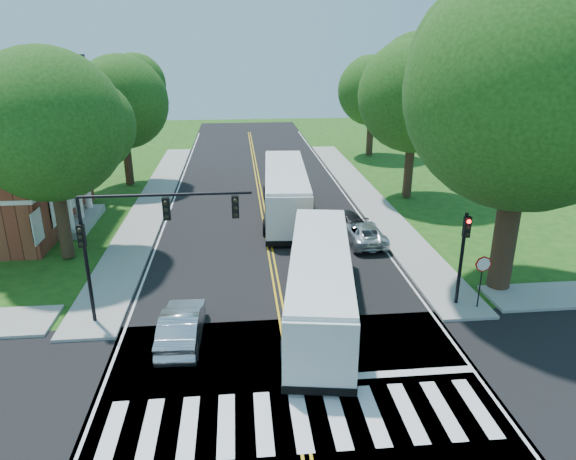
{
  "coord_description": "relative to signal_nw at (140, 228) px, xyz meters",
  "views": [
    {
      "loc": [
        -1.75,
        -13.97,
        11.56
      ],
      "look_at": [
        0.75,
        10.97,
        2.4
      ],
      "focal_mm": 32.0,
      "sensor_mm": 36.0,
      "label": 1
    }
  ],
  "objects": [
    {
      "name": "suv",
      "position": [
        11.65,
        8.33,
        -3.73
      ],
      "size": [
        2.16,
        4.61,
        1.27
      ],
      "primitive_type": "imported",
      "rotation": [
        0.0,
        0.0,
        3.15
      ],
      "color": "silver",
      "rests_on": "road"
    },
    {
      "name": "dark_sedan",
      "position": [
        11.03,
        11.36,
        -3.81
      ],
      "size": [
        2.78,
        4.17,
        1.12
      ],
      "primitive_type": "imported",
      "rotation": [
        0.0,
        0.0,
        3.48
      ],
      "color": "black",
      "rests_on": "road"
    },
    {
      "name": "signal_ne",
      "position": [
        14.06,
        0.01,
        -1.41
      ],
      "size": [
        0.3,
        0.46,
        4.4
      ],
      "color": "black",
      "rests_on": "ground"
    },
    {
      "name": "sidewalk_nw",
      "position": [
        -2.44,
        18.57,
        -4.3
      ],
      "size": [
        2.6,
        40.0,
        0.15
      ],
      "primitive_type": "cube",
      "color": "gray",
      "rests_on": "ground"
    },
    {
      "name": "road",
      "position": [
        5.86,
        11.57,
        -4.37
      ],
      "size": [
        14.0,
        96.0,
        0.01
      ],
      "primitive_type": "cube",
      "color": "black",
      "rests_on": "ground"
    },
    {
      "name": "tree_ne_big",
      "position": [
        16.86,
        1.57,
        5.24
      ],
      "size": [
        10.8,
        10.8,
        14.91
      ],
      "color": "#342614",
      "rests_on": "ground"
    },
    {
      "name": "tree_east_far",
      "position": [
        18.36,
        33.57,
        2.48
      ],
      "size": [
        7.2,
        7.2,
        10.34
      ],
      "color": "#342614",
      "rests_on": "ground"
    },
    {
      "name": "crosswalk",
      "position": [
        5.86,
        -6.93,
        -4.36
      ],
      "size": [
        12.6,
        3.0,
        0.01
      ],
      "primitive_type": "cube",
      "color": "silver",
      "rests_on": "road"
    },
    {
      "name": "stop_bar",
      "position": [
        9.36,
        -4.83,
        -4.36
      ],
      "size": [
        6.6,
        0.4,
        0.01
      ],
      "primitive_type": "cube",
      "color": "silver",
      "rests_on": "road"
    },
    {
      "name": "tree_west_far",
      "position": [
        -5.14,
        23.57,
        2.62
      ],
      "size": [
        7.6,
        7.6,
        10.67
      ],
      "color": "#342614",
      "rests_on": "ground"
    },
    {
      "name": "signal_nw",
      "position": [
        0.0,
        0.0,
        0.0
      ],
      "size": [
        7.15,
        0.46,
        5.66
      ],
      "color": "black",
      "rests_on": "ground"
    },
    {
      "name": "bus_follow",
      "position": [
        7.4,
        14.2,
        -2.59
      ],
      "size": [
        3.74,
        13.18,
        3.37
      ],
      "rotation": [
        0.0,
        0.0,
        3.08
      ],
      "color": "silver",
      "rests_on": "road"
    },
    {
      "name": "cross_road",
      "position": [
        5.86,
        -6.43,
        -4.37
      ],
      "size": [
        60.0,
        12.0,
        0.01
      ],
      "primitive_type": "cube",
      "color": "black",
      "rests_on": "ground"
    },
    {
      "name": "edge_line_w",
      "position": [
        -0.94,
        15.57,
        -4.36
      ],
      "size": [
        0.12,
        70.0,
        0.01
      ],
      "primitive_type": "cube",
      "color": "silver",
      "rests_on": "road"
    },
    {
      "name": "hatchback",
      "position": [
        1.63,
        -1.8,
        -3.63
      ],
      "size": [
        1.72,
        4.53,
        1.48
      ],
      "primitive_type": "imported",
      "rotation": [
        0.0,
        0.0,
        3.11
      ],
      "color": "#B1B3B8",
      "rests_on": "road"
    },
    {
      "name": "tree_west_near",
      "position": [
        -5.64,
        7.57,
        3.15
      ],
      "size": [
        8.0,
        8.0,
        11.4
      ],
      "color": "#342614",
      "rests_on": "ground"
    },
    {
      "name": "center_line",
      "position": [
        5.86,
        15.57,
        -4.36
      ],
      "size": [
        0.36,
        70.0,
        0.01
      ],
      "primitive_type": "cube",
      "color": "gold",
      "rests_on": "road"
    },
    {
      "name": "stop_sign",
      "position": [
        14.86,
        -0.45,
        -2.35
      ],
      "size": [
        0.76,
        0.08,
        2.53
      ],
      "color": "black",
      "rests_on": "ground"
    },
    {
      "name": "tree_east_mid",
      "position": [
        17.36,
        17.57,
        3.48
      ],
      "size": [
        8.4,
        8.4,
        11.93
      ],
      "color": "#342614",
      "rests_on": "ground"
    },
    {
      "name": "sidewalk_ne",
      "position": [
        14.16,
        18.57,
        -4.3
      ],
      "size": [
        2.6,
        40.0,
        0.15
      ],
      "primitive_type": "cube",
      "color": "gray",
      "rests_on": "ground"
    },
    {
      "name": "bus_lead",
      "position": [
        7.56,
        -0.09,
        -2.73
      ],
      "size": [
        4.47,
        12.27,
        3.11
      ],
      "rotation": [
        0.0,
        0.0,
        2.98
      ],
      "color": "silver",
      "rests_on": "road"
    },
    {
      "name": "ground",
      "position": [
        5.86,
        -6.43,
        -4.38
      ],
      "size": [
        140.0,
        140.0,
        0.0
      ],
      "primitive_type": "plane",
      "color": "#1A4812",
      "rests_on": "ground"
    },
    {
      "name": "edge_line_e",
      "position": [
        12.66,
        15.57,
        -4.36
      ],
      "size": [
        0.12,
        70.0,
        0.01
      ],
      "primitive_type": "cube",
      "color": "silver",
      "rests_on": "road"
    }
  ]
}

